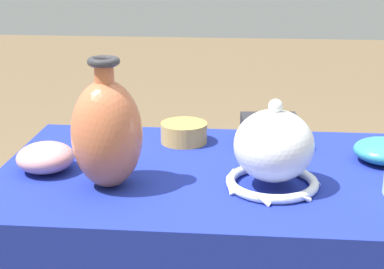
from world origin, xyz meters
TOP-DOWN VIEW (x-y plane):
  - display_table at (0.00, -0.02)m, footprint 1.10×0.67m
  - vase_tall_bulbous at (-0.25, -0.12)m, footprint 0.16×0.16m
  - vase_dome_bell at (0.12, -0.09)m, footprint 0.22×0.23m
  - mosaic_tile_box at (0.13, 0.20)m, footprint 0.17×0.14m
  - pot_squat_ochre at (-0.11, 0.20)m, footprint 0.13×0.13m
  - bowl_shallow_teal at (0.41, 0.09)m, footprint 0.15×0.15m
  - bowl_shallow_rose at (-0.43, -0.05)m, footprint 0.14×0.14m

SIDE VIEW (x-z plane):
  - display_table at x=0.00m, z-range 0.29..1.06m
  - pot_squat_ochre at x=-0.11m, z-range 0.77..0.83m
  - bowl_shallow_teal at x=0.41m, z-range 0.77..0.83m
  - bowl_shallow_rose at x=-0.43m, z-range 0.77..0.84m
  - mosaic_tile_box at x=0.13m, z-range 0.77..0.85m
  - vase_dome_bell at x=0.12m, z-range 0.75..0.96m
  - vase_tall_bulbous at x=-0.25m, z-range 0.75..1.05m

